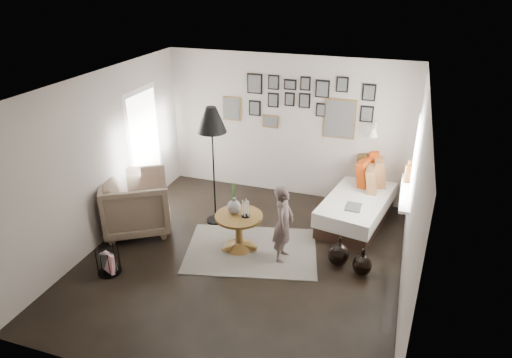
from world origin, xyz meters
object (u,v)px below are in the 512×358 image
(armchair, at_px, (137,203))
(demijohn_small, at_px, (362,265))
(floor_lamp, at_px, (212,124))
(magazine_basket, at_px, (108,261))
(child, at_px, (283,224))
(demijohn_large, at_px, (339,255))
(pedestal_table, at_px, (239,233))
(daybed, at_px, (361,198))
(vase, at_px, (234,205))

(armchair, bearing_deg, demijohn_small, -123.22)
(floor_lamp, distance_m, magazine_basket, 2.52)
(child, bearing_deg, armchair, 88.16)
(magazine_basket, bearing_deg, armchair, 101.04)
(demijohn_large, bearing_deg, armchair, -179.58)
(pedestal_table, relative_size, child, 0.61)
(daybed, distance_m, armchair, 3.76)
(pedestal_table, distance_m, magazine_basket, 1.93)
(daybed, height_order, floor_lamp, floor_lamp)
(daybed, xyz_separation_m, armchair, (-3.39, -1.61, 0.15))
(demijohn_small, bearing_deg, daybed, 97.78)
(vase, xyz_separation_m, child, (0.79, -0.09, -0.13))
(vase, xyz_separation_m, demijohn_small, (1.95, -0.12, -0.57))
(daybed, bearing_deg, magazine_basket, -127.72)
(daybed, bearing_deg, floor_lamp, -145.97)
(armchair, height_order, demijohn_large, armchair)
(daybed, xyz_separation_m, demijohn_small, (0.23, -1.71, -0.17))
(pedestal_table, relative_size, armchair, 0.69)
(armchair, xyz_separation_m, demijohn_small, (3.62, -0.10, -0.32))
(demijohn_large, relative_size, child, 0.39)
(demijohn_small, bearing_deg, magazine_basket, -162.38)
(demijohn_large, relative_size, demijohn_small, 1.10)
(armchair, relative_size, demijohn_large, 2.25)
(pedestal_table, height_order, child, child)
(vase, bearing_deg, armchair, -179.20)
(armchair, height_order, magazine_basket, armchair)
(armchair, bearing_deg, child, -123.17)
(pedestal_table, bearing_deg, armchair, -179.89)
(magazine_basket, relative_size, child, 0.33)
(floor_lamp, bearing_deg, demijohn_large, -15.57)
(magazine_basket, xyz_separation_m, demijohn_large, (3.04, 1.20, -0.01))
(magazine_basket, bearing_deg, demijohn_small, 17.62)
(daybed, bearing_deg, demijohn_small, -71.35)
(demijohn_large, height_order, demijohn_small, demijohn_large)
(pedestal_table, height_order, demijohn_large, pedestal_table)
(armchair, xyz_separation_m, magazine_basket, (0.23, -1.17, -0.28))
(daybed, relative_size, floor_lamp, 1.12)
(floor_lamp, bearing_deg, pedestal_table, -43.51)
(vase, relative_size, magazine_basket, 1.31)
(floor_lamp, distance_m, child, 1.91)
(floor_lamp, bearing_deg, magazine_basket, -115.59)
(magazine_basket, xyz_separation_m, demijohn_small, (3.39, 1.08, -0.03))
(vase, relative_size, armchair, 0.49)
(pedestal_table, relative_size, magazine_basket, 1.84)
(child, bearing_deg, pedestal_table, 84.26)
(daybed, bearing_deg, pedestal_table, -124.56)
(vase, xyz_separation_m, magazine_basket, (-1.45, -1.20, -0.53))
(daybed, height_order, child, child)
(magazine_basket, bearing_deg, daybed, 41.41)
(demijohn_large, height_order, child, child)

